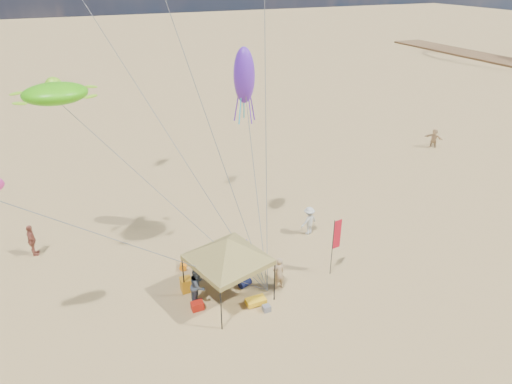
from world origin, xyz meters
TOP-DOWN VIEW (x-y plane):
  - ground at (0.00, 0.00)m, footprint 280.00×280.00m
  - canopy_tent at (-2.29, 0.86)m, footprint 5.74×5.74m
  - feather_flag at (3.09, 0.50)m, footprint 0.47×0.09m
  - cooler_red at (-3.89, 0.63)m, footprint 0.54×0.38m
  - cooler_blue at (-0.16, 4.33)m, footprint 0.54×0.38m
  - bag_navy at (-1.32, 1.29)m, footprint 0.69×0.54m
  - bag_orange at (-3.63, 3.88)m, footprint 0.54×0.69m
  - chair_green at (-0.40, 2.33)m, footprint 0.50×0.50m
  - chair_yellow at (-3.98, 2.09)m, footprint 0.50×0.50m
  - crate_grey at (-1.10, -0.69)m, footprint 0.34×0.30m
  - beach_cart at (-1.37, -0.12)m, footprint 0.90×0.50m
  - person_near_a at (0.08, 0.54)m, footprint 0.66×0.47m
  - person_near_b at (-3.68, 1.04)m, footprint 1.12×1.17m
  - person_near_c at (3.81, 4.25)m, footprint 1.22×0.89m
  - person_far_a at (-10.54, 8.20)m, footprint 0.54×1.08m
  - person_far_c at (20.28, 12.08)m, footprint 1.17×1.56m
  - turtle_kite at (-7.99, 5.70)m, footprint 3.16×2.80m
  - squid_kite at (0.53, 5.63)m, footprint 1.34×1.34m

SIDE VIEW (x-z plane):
  - ground at x=0.00m, z-range 0.00..0.00m
  - crate_grey at x=-1.10m, z-range 0.00..0.28m
  - bag_navy at x=-1.32m, z-range 0.00..0.36m
  - bag_orange at x=-3.63m, z-range 0.00..0.36m
  - cooler_red at x=-3.89m, z-range 0.00..0.38m
  - cooler_blue at x=-0.16m, z-range 0.00..0.38m
  - beach_cart at x=-1.37m, z-range 0.08..0.32m
  - chair_green at x=-0.40m, z-range 0.00..0.70m
  - chair_yellow at x=-3.98m, z-range 0.00..0.70m
  - person_far_c at x=20.28m, z-range 0.00..1.64m
  - person_near_c at x=3.81m, z-range 0.00..1.69m
  - person_near_a at x=0.08m, z-range 0.00..1.70m
  - person_far_a at x=-10.54m, z-range 0.00..1.78m
  - person_near_b at x=-3.68m, z-range 0.00..1.91m
  - feather_flag at x=3.09m, z-range 0.52..3.60m
  - canopy_tent at x=-2.29m, z-range 1.22..4.91m
  - turtle_kite at x=-7.99m, z-range 8.52..9.41m
  - squid_kite at x=0.53m, z-range 7.63..10.35m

